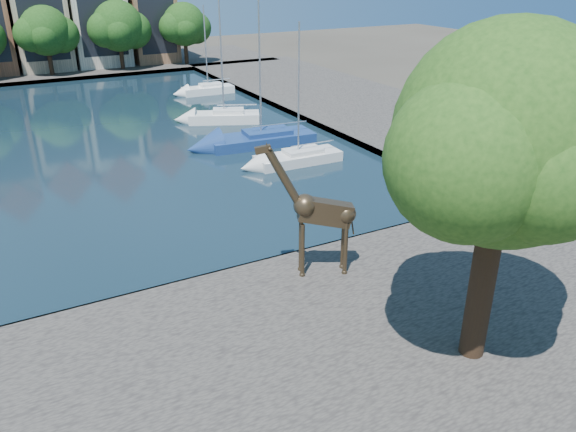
# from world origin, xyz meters

# --- Properties ---
(ground) EXTENTS (160.00, 160.00, 0.00)m
(ground) POSITION_xyz_m (0.00, 0.00, 0.00)
(ground) COLOR #38332B
(ground) RESTS_ON ground
(water_basin) EXTENTS (38.00, 50.00, 0.08)m
(water_basin) POSITION_xyz_m (0.00, 24.00, 0.04)
(water_basin) COLOR black
(water_basin) RESTS_ON ground
(near_quay) EXTENTS (50.00, 14.00, 0.50)m
(near_quay) POSITION_xyz_m (0.00, -7.00, 0.25)
(near_quay) COLOR #4B4741
(near_quay) RESTS_ON ground
(far_quay) EXTENTS (60.00, 16.00, 0.50)m
(far_quay) POSITION_xyz_m (0.00, 56.00, 0.25)
(far_quay) COLOR #4B4741
(far_quay) RESTS_ON ground
(right_quay) EXTENTS (14.00, 52.00, 0.50)m
(right_quay) POSITION_xyz_m (25.00, 24.00, 0.25)
(right_quay) COLOR #4B4741
(right_quay) RESTS_ON ground
(plane_tree) EXTENTS (8.32, 6.40, 10.62)m
(plane_tree) POSITION_xyz_m (7.62, -9.01, 7.67)
(plane_tree) COLOR #332114
(plane_tree) RESTS_ON near_quay
(townhouse_east_inner) EXTENTS (5.94, 9.18, 15.79)m
(townhouse_east_inner) POSITION_xyz_m (2.00, 55.99, 7.73)
(townhouse_east_inner) COLOR tan
(townhouse_east_inner) RESTS_ON far_quay
(townhouse_east_end) EXTENTS (5.44, 9.18, 14.43)m
(townhouse_east_end) POSITION_xyz_m (15.00, 55.99, 7.11)
(townhouse_east_end) COLOR #875F41
(townhouse_east_end) RESTS_ON far_quay
(far_tree_mid_east) EXTENTS (7.02, 5.40, 7.52)m
(far_tree_mid_east) POSITION_xyz_m (2.10, 50.49, 5.13)
(far_tree_mid_east) COLOR #332114
(far_tree_mid_east) RESTS_ON far_quay
(far_tree_east) EXTENTS (7.54, 5.80, 7.84)m
(far_tree_east) POSITION_xyz_m (10.11, 50.49, 5.24)
(far_tree_east) COLOR #332114
(far_tree_east) RESTS_ON far_quay
(far_tree_far_east) EXTENTS (6.76, 5.20, 7.36)m
(far_tree_far_east) POSITION_xyz_m (18.09, 50.49, 5.08)
(far_tree_far_east) COLOR #332114
(far_tree_far_east) RESTS_ON far_quay
(giraffe_statue) EXTENTS (3.77, 1.81, 5.58)m
(giraffe_statue) POSITION_xyz_m (5.68, -2.06, 3.24)
(giraffe_statue) COLOR #3D2F1E
(giraffe_statue) RESTS_ON near_quay
(sailboat_right_a) EXTENTS (5.80, 2.16, 8.95)m
(sailboat_right_a) POSITION_xyz_m (12.36, 11.49, 0.58)
(sailboat_right_a) COLOR silver
(sailboat_right_a) RESTS_ON water_basin
(sailboat_right_b) EXTENTS (7.89, 3.33, 11.80)m
(sailboat_right_b) POSITION_xyz_m (12.00, 16.37, 0.64)
(sailboat_right_b) COLOR navy
(sailboat_right_b) RESTS_ON water_basin
(sailboat_right_c) EXTENTS (6.09, 4.17, 11.29)m
(sailboat_right_c) POSITION_xyz_m (12.00, 23.46, 0.70)
(sailboat_right_c) COLOR silver
(sailboat_right_c) RESTS_ON water_basin
(sailboat_right_d) EXTENTS (5.15, 1.96, 8.43)m
(sailboat_right_d) POSITION_xyz_m (14.76, 34.51, 0.63)
(sailboat_right_d) COLOR white
(sailboat_right_d) RESTS_ON water_basin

